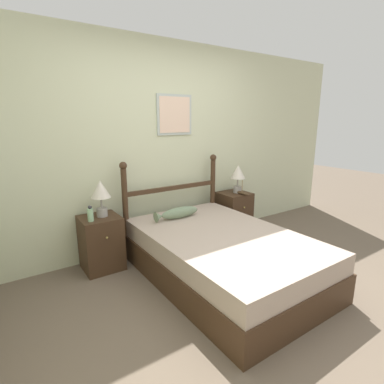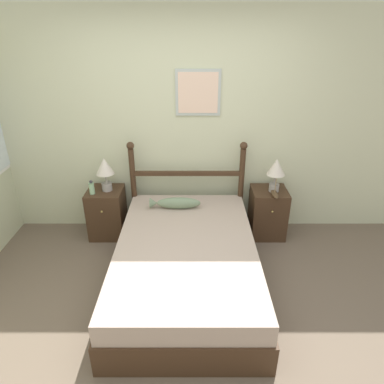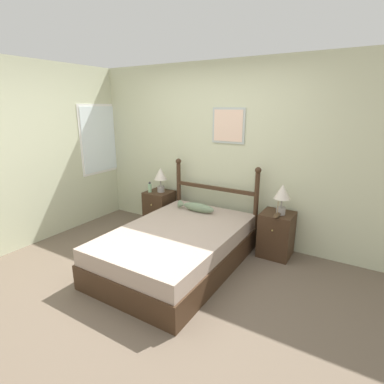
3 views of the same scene
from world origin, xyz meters
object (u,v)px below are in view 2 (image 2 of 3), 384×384
table_lamp_left (106,169)px  bottle (93,188)px  fish_pillow (176,203)px  nightstand_left (108,212)px  bed (187,264)px  nightstand_right (269,213)px  model_boat (276,194)px  table_lamp_right (277,170)px

table_lamp_left → bottle: 0.26m
bottle → fish_pillow: bottle is taller
table_lamp_left → fish_pillow: (0.81, -0.24, -0.31)m
nightstand_left → table_lamp_left: 0.57m
bed → nightstand_right: nightstand_right is taller
nightstand_left → table_lamp_left: size_ratio=1.50×
model_boat → nightstand_left: bearing=176.3°
nightstand_right → model_boat: bearing=-79.6°
table_lamp_right → bottle: size_ratio=2.33×
nightstand_right → table_lamp_left: (-1.90, 0.00, 0.57)m
fish_pillow → bed: bearing=-79.2°
table_lamp_right → fish_pillow: bearing=-169.3°
nightstand_left → bottle: bearing=-141.2°
fish_pillow → nightstand_left: bearing=164.5°
table_lamp_left → table_lamp_right: size_ratio=1.00×
table_lamp_right → model_boat: table_lamp_right is taller
table_lamp_left → fish_pillow: size_ratio=0.70×
bed → table_lamp_left: size_ratio=5.18×
nightstand_left → fish_pillow: (0.84, -0.23, 0.25)m
table_lamp_left → bottle: (-0.15, -0.10, -0.19)m
table_lamp_right → fish_pillow: 1.20m
nightstand_right → model_boat: (0.02, -0.13, 0.32)m
bed → model_boat: (0.99, 0.78, 0.38)m
bed → table_lamp_right: bearing=41.5°
table_lamp_right → bottle: (-2.09, -0.07, -0.19)m
nightstand_left → bottle: bottle is taller
bed → bottle: 1.43m
fish_pillow → table_lamp_right: bearing=10.7°
nightstand_left → model_boat: size_ratio=2.37×
nightstand_right → table_lamp_left: size_ratio=1.50×
nightstand_right → bottle: 2.09m
nightstand_left → table_lamp_right: table_lamp_right is taller
bed → model_boat: 1.32m
bottle → bed: bearing=-37.1°
nightstand_left → bottle: 0.40m
nightstand_right → model_boat: 0.35m
nightstand_left → nightstand_right: size_ratio=1.00×
bed → nightstand_right: bearing=43.2°
model_boat → fish_pillow: size_ratio=0.45×
nightstand_left → table_lamp_left: (0.04, 0.00, 0.57)m
nightstand_right → table_lamp_right: (0.04, -0.02, 0.57)m
bed → bottle: (-1.08, 0.82, 0.43)m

